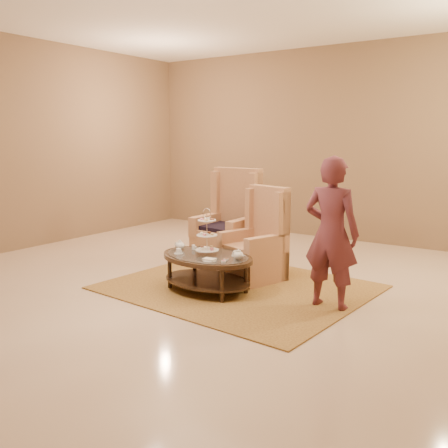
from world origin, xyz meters
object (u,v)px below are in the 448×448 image
Objects in this scene: armchair_left at (230,233)px; armchair_right at (258,249)px; person at (331,233)px; tea_table at (207,262)px.

armchair_right is (0.74, -0.42, -0.07)m from armchair_left.
tea_table is at bearing 10.65° from person.
person is (1.22, -0.51, 0.43)m from armchair_right.
armchair_left is at bearing -26.34° from person.
armchair_left is at bearing 168.19° from armchair_right.
armchair_left is 0.85× the size of person.
armchair_left reaches higher than tea_table.
tea_table is 1.56m from person.
armchair_left is at bearing 117.83° from tea_table.
person reaches higher than tea_table.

